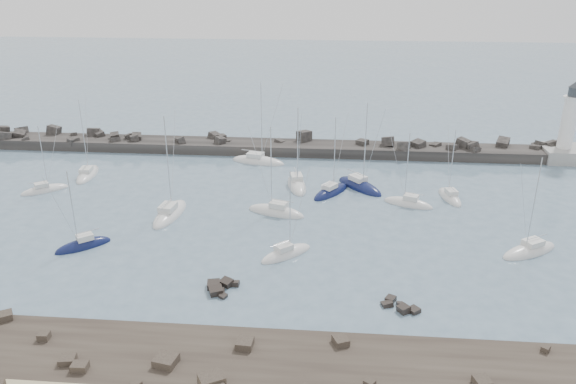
% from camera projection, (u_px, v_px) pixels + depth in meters
% --- Properties ---
extents(ground, '(400.00, 400.00, 0.00)m').
position_uv_depth(ground, '(274.00, 251.00, 68.01)').
color(ground, slate).
rests_on(ground, ground).
extents(rock_shelf, '(140.00, 12.30, 1.81)m').
position_uv_depth(rock_shelf, '(245.00, 373.00, 47.72)').
color(rock_shelf, '#2C241E').
rests_on(rock_shelf, ground).
extents(rock_cluster_near, '(3.50, 3.76, 1.32)m').
position_uv_depth(rock_cluster_near, '(220.00, 288.00, 59.90)').
color(rock_cluster_near, black).
rests_on(rock_cluster_near, ground).
extents(rock_cluster_far, '(4.07, 3.30, 1.29)m').
position_uv_depth(rock_cluster_far, '(401.00, 307.00, 56.72)').
color(rock_cluster_far, black).
rests_on(rock_cluster_far, ground).
extents(breakwater, '(115.00, 6.92, 5.12)m').
position_uv_depth(breakwater, '(255.00, 150.00, 103.56)').
color(breakwater, '#282624').
rests_on(breakwater, ground).
extents(lighthouse, '(7.00, 7.00, 14.60)m').
position_uv_depth(lighthouse, '(564.00, 143.00, 98.10)').
color(lighthouse, gray).
rests_on(lighthouse, ground).
extents(sailboat_0, '(6.80, 6.02, 11.09)m').
position_uv_depth(sailboat_0, '(45.00, 190.00, 85.66)').
color(sailboat_0, silver).
rests_on(sailboat_0, ground).
extents(sailboat_1, '(3.58, 8.76, 13.37)m').
position_uv_depth(sailboat_1, '(88.00, 175.00, 91.95)').
color(sailboat_1, silver).
rests_on(sailboat_1, ground).
extents(sailboat_2, '(6.56, 5.93, 11.00)m').
position_uv_depth(sailboat_2, '(83.00, 246.00, 68.84)').
color(sailboat_2, '#0F1742').
rests_on(sailboat_2, ground).
extents(sailboat_3, '(4.06, 9.78, 15.03)m').
position_uv_depth(sailboat_3, '(170.00, 214.00, 77.43)').
color(sailboat_3, silver).
rests_on(sailboat_3, ground).
extents(sailboat_4, '(10.08, 5.20, 15.17)m').
position_uv_depth(sailboat_4, '(258.00, 162.00, 97.96)').
color(sailboat_4, silver).
rests_on(sailboat_4, ground).
extents(sailboat_5, '(8.80, 5.11, 13.45)m').
position_uv_depth(sailboat_5, '(276.00, 212.00, 78.09)').
color(sailboat_5, silver).
rests_on(sailboat_5, ground).
extents(sailboat_6, '(4.47, 9.01, 13.82)m').
position_uv_depth(sailboat_6, '(297.00, 185.00, 87.54)').
color(sailboat_6, silver).
rests_on(sailboat_6, ground).
extents(sailboat_7, '(6.81, 6.45, 11.47)m').
position_uv_depth(sailboat_7, '(286.00, 254.00, 66.93)').
color(sailboat_7, silver).
rests_on(sailboat_7, ground).
extents(sailboat_8, '(8.15, 8.80, 14.61)m').
position_uv_depth(sailboat_8, '(360.00, 187.00, 86.98)').
color(sailboat_8, '#0F1742').
rests_on(sailboat_8, ground).
extents(sailboat_9, '(7.55, 4.81, 11.63)m').
position_uv_depth(sailboat_9, '(408.00, 204.00, 80.85)').
color(sailboat_9, silver).
rests_on(sailboat_9, ground).
extents(sailboat_10, '(3.60, 7.31, 11.23)m').
position_uv_depth(sailboat_10, '(450.00, 197.00, 83.07)').
color(sailboat_10, silver).
rests_on(sailboat_10, ground).
extents(sailboat_11, '(8.43, 6.53, 13.13)m').
position_uv_depth(sailboat_11, '(529.00, 251.00, 67.60)').
color(sailboat_11, silver).
rests_on(sailboat_11, ground).
extents(sailboat_14, '(6.54, 7.97, 12.69)m').
position_uv_depth(sailboat_14, '(331.00, 192.00, 84.89)').
color(sailboat_14, '#0F1742').
rests_on(sailboat_14, ground).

